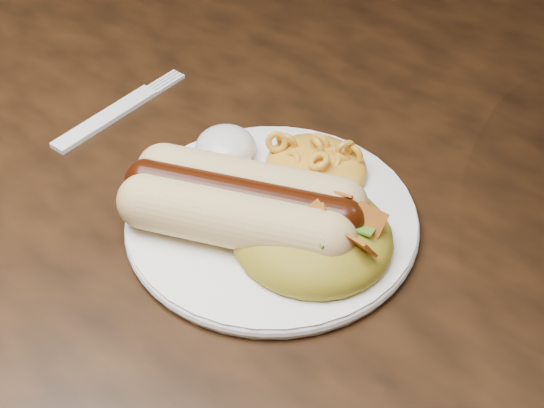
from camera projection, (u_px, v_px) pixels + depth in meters
The scene contains 7 objects.
table at pixel (297, 156), 0.77m from camera, with size 1.60×0.90×0.75m.
plate at pixel (272, 220), 0.57m from camera, with size 0.20×0.20×0.01m, color white.
hotdog at pixel (242, 202), 0.54m from camera, with size 0.14×0.12×0.04m.
mac_and_cheese at pixel (317, 155), 0.59m from camera, with size 0.08×0.07×0.03m, color gold.
sour_cream at pixel (225, 141), 0.60m from camera, with size 0.04×0.04×0.03m, color silver.
taco_salad at pixel (312, 223), 0.53m from camera, with size 0.11×0.10×0.05m.
fork at pixel (105, 118), 0.66m from camera, with size 0.02×0.15×0.00m, color white.
Camera 1 is at (0.36, -0.47, 1.15)m, focal length 55.00 mm.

